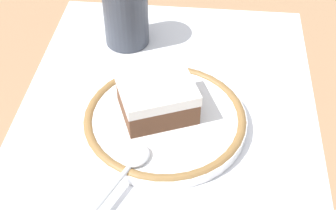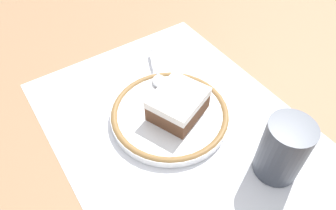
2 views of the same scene
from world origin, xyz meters
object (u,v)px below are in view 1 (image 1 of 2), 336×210
Objects in this scene: spoon at (129,166)px; napkin at (244,61)px; cake_slice at (157,98)px; cup at (126,16)px; plate at (168,120)px.

napkin is at bearing 149.64° from spoon.
cake_slice is 1.09× the size of cup.
cup is at bearing -155.27° from plate.
cake_slice reaches higher than napkin.
spoon is 0.26m from napkin.
spoon reaches higher than plate.
cup is at bearing -170.16° from spoon.
plate is at bearing 24.73° from cup.
plate is 1.61× the size of napkin.
cake_slice is 0.87× the size of napkin.
plate is 2.00× the size of cup.
plate is 0.03m from cake_slice.
spoon is at bearing -30.36° from napkin.
cup is (-0.16, -0.06, 0.01)m from cake_slice.
spoon is 0.94× the size of napkin.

